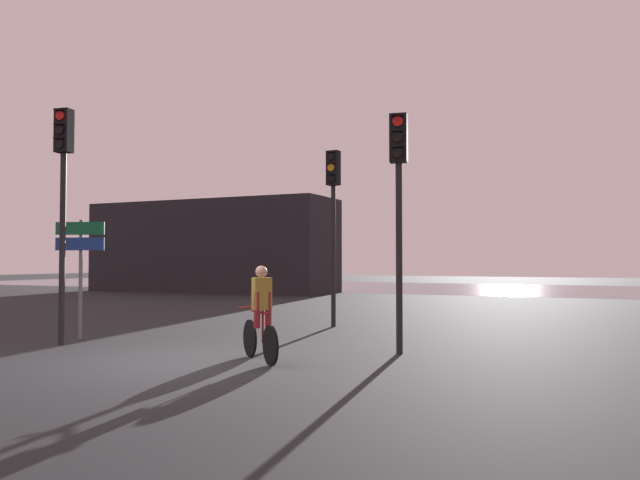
# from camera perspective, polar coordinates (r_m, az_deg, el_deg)

# --- Properties ---
(ground_plane) EXTENTS (120.00, 120.00, 0.00)m
(ground_plane) POSITION_cam_1_polar(r_m,az_deg,el_deg) (10.98, -13.64, -10.78)
(ground_plane) COLOR black
(water_strip) EXTENTS (80.00, 16.00, 0.01)m
(water_strip) POSITION_cam_1_polar(r_m,az_deg,el_deg) (39.40, 14.90, -4.32)
(water_strip) COLOR slate
(water_strip) RESTS_ON ground
(distant_building) EXTENTS (14.00, 4.00, 4.96)m
(distant_building) POSITION_cam_1_polar(r_m,az_deg,el_deg) (34.98, -9.91, -0.61)
(distant_building) COLOR black
(distant_building) RESTS_ON ground
(traffic_light_near_left) EXTENTS (0.36, 0.37, 4.82)m
(traffic_light_near_left) POSITION_cam_1_polar(r_m,az_deg,el_deg) (13.84, -22.43, 4.98)
(traffic_light_near_left) COLOR black
(traffic_light_near_left) RESTS_ON ground
(traffic_light_near_right) EXTENTS (0.36, 0.38, 4.42)m
(traffic_light_near_right) POSITION_cam_1_polar(r_m,az_deg,el_deg) (11.62, 7.21, 4.87)
(traffic_light_near_right) COLOR black
(traffic_light_near_right) RESTS_ON ground
(traffic_light_center) EXTENTS (0.34, 0.35, 4.57)m
(traffic_light_center) POSITION_cam_1_polar(r_m,az_deg,el_deg) (16.22, 1.22, 3.27)
(traffic_light_center) COLOR black
(traffic_light_center) RESTS_ON ground
(direction_sign_post) EXTENTS (1.04, 0.40, 2.60)m
(direction_sign_post) POSITION_cam_1_polar(r_m,az_deg,el_deg) (14.55, -21.07, -1.42)
(direction_sign_post) COLOR slate
(direction_sign_post) RESTS_ON ground
(cyclist) EXTENTS (1.33, 1.14, 1.62)m
(cyclist) POSITION_cam_1_polar(r_m,az_deg,el_deg) (10.63, -5.41, -6.67)
(cyclist) COLOR black
(cyclist) RESTS_ON ground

